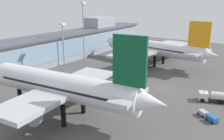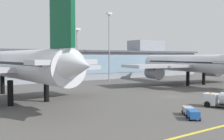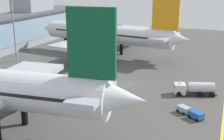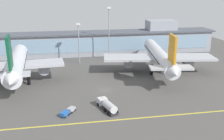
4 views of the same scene
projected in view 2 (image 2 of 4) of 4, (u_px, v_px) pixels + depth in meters
The scene contains 7 objects.
ground_plane at pixel (171, 97), 61.35m from camera, with size 189.80×189.80×0.00m, color #514F4C.
terminal_building at pixel (77, 64), 106.19m from camera, with size 138.57×14.00×17.28m.
airliner_near_left at pixel (23, 66), 54.27m from camera, with size 34.57×49.18×20.75m.
airliner_near_right at pixel (189, 64), 88.31m from camera, with size 47.19×54.92×19.31m.
baggage_tug_near at pixel (191, 112), 40.66m from camera, with size 4.63×5.38×1.40m.
apron_light_mast_west at pixel (109, 37), 97.32m from camera, with size 1.80×1.80×25.85m.
apron_light_mast_centre at pixel (77, 47), 86.71m from camera, with size 1.80×1.80×18.95m.
Camera 2 is at (-45.73, -42.66, 9.57)m, focal length 41.61 mm.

